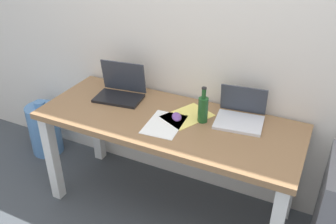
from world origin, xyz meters
name	(u,v)px	position (x,y,z in m)	size (l,w,h in m)	color
ground_plane	(168,204)	(0.00, 0.00, 0.00)	(8.00, 8.00, 0.00)	#42474C
back_wall	(195,13)	(0.00, 0.39, 1.30)	(5.20, 0.08, 2.60)	silver
desk	(168,133)	(0.00, 0.00, 0.62)	(1.67, 0.65, 0.73)	olive
laptop_left	(121,90)	(-0.43, 0.12, 0.78)	(0.34, 0.26, 0.24)	black
laptop_right	(240,115)	(0.41, 0.17, 0.77)	(0.32, 0.29, 0.20)	silver
beer_bottle	(203,109)	(0.20, 0.07, 0.82)	(0.06, 0.06, 0.23)	#1E5123
computer_mouse	(177,117)	(0.05, 0.02, 0.74)	(0.06, 0.10, 0.03)	#724799
paper_sheet_center	(164,124)	(0.01, -0.07, 0.73)	(0.21, 0.30, 0.00)	white
paper_sheet_near_back	(187,116)	(0.10, 0.08, 0.73)	(0.21, 0.30, 0.00)	#F4E06B
water_cooler_jug	(45,129)	(-1.24, 0.14, 0.22)	(0.26, 0.26, 0.49)	#598CC6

